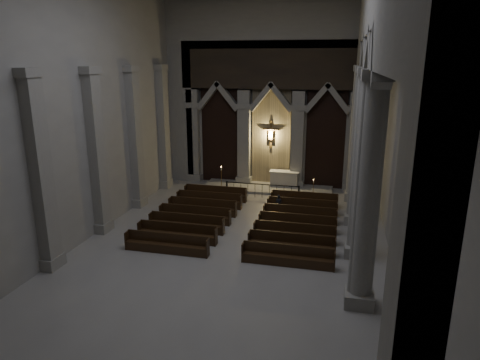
{
  "coord_description": "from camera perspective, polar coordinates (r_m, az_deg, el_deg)",
  "views": [
    {
      "loc": [
        4.5,
        -16.39,
        8.28
      ],
      "look_at": [
        -0.08,
        3.0,
        2.69
      ],
      "focal_mm": 32.0,
      "sensor_mm": 36.0,
      "label": 1
    }
  ],
  "objects": [
    {
      "name": "sanctuary_wall",
      "position": [
        28.34,
        4.21,
        12.26
      ],
      "size": [
        14.0,
        0.77,
        12.0
      ],
      "color": "gray",
      "rests_on": "ground"
    },
    {
      "name": "candle_stand_left",
      "position": [
        28.36,
        -2.5,
        -0.42
      ],
      "size": [
        0.26,
        0.26,
        1.57
      ],
      "color": "olive",
      "rests_on": "ground"
    },
    {
      "name": "altar",
      "position": [
        28.82,
        5.92,
        0.24
      ],
      "size": [
        1.96,
        0.78,
        0.99
      ],
      "color": "#B9B3A3",
      "rests_on": "sanctuary_step"
    },
    {
      "name": "candle_stand_right",
      "position": [
        26.77,
        9.71,
        -1.8
      ],
      "size": [
        0.21,
        0.21,
        1.27
      ],
      "color": "olive",
      "rests_on": "ground"
    },
    {
      "name": "worshipper",
      "position": [
        24.01,
        5.16,
        -3.22
      ],
      "size": [
        0.42,
        0.31,
        1.06
      ],
      "primitive_type": "imported",
      "rotation": [
        0.0,
        0.0,
        -0.14
      ],
      "color": "black",
      "rests_on": "ground"
    },
    {
      "name": "pews",
      "position": [
        22.13,
        0.64,
        -5.52
      ],
      "size": [
        9.28,
        8.06,
        0.87
      ],
      "color": "black",
      "rests_on": "ground"
    },
    {
      "name": "left_pilasters",
      "position": [
        23.27,
        -15.96,
        4.24
      ],
      "size": [
        0.6,
        13.0,
        8.03
      ],
      "color": "gray",
      "rests_on": "ground"
    },
    {
      "name": "room",
      "position": [
        17.01,
        -2.13,
        13.38
      ],
      "size": [
        24.0,
        24.1,
        12.0
      ],
      "color": "#9B9993",
      "rests_on": "ground"
    },
    {
      "name": "sanctuary_step",
      "position": [
        28.57,
        3.65,
        -1.05
      ],
      "size": [
        8.5,
        2.6,
        0.15
      ],
      "primitive_type": "cube",
      "color": "gray",
      "rests_on": "ground"
    },
    {
      "name": "right_arcade",
      "position": [
        17.76,
        16.99,
        13.56
      ],
      "size": [
        1.0,
        24.0,
        12.0
      ],
      "color": "gray",
      "rests_on": "ground"
    },
    {
      "name": "altar_rail",
      "position": [
        26.61,
        2.97,
        -1.12
      ],
      "size": [
        4.64,
        0.09,
        0.91
      ],
      "color": "black",
      "rests_on": "ground"
    }
  ]
}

